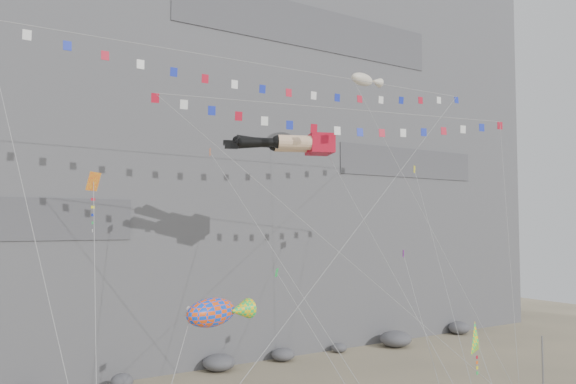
% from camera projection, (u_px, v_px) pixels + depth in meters
% --- Properties ---
extents(cliff, '(80.00, 28.00, 50.00)m').
position_uv_depth(cliff, '(159.00, 97.00, 58.71)').
color(cliff, slate).
rests_on(cliff, ground).
extents(talus_boulders, '(60.00, 3.00, 1.20)m').
position_uv_depth(talus_boulders, '(219.00, 363.00, 44.63)').
color(talus_boulders, '#58575C').
rests_on(talus_boulders, ground).
extents(anchor_pole_right, '(0.12, 0.12, 4.28)m').
position_uv_depth(anchor_pole_right, '(543.00, 369.00, 36.90)').
color(anchor_pole_right, gray).
rests_on(anchor_pole_right, ground).
extents(legs_kite, '(7.51, 18.59, 22.96)m').
position_uv_depth(legs_kite, '(291.00, 144.00, 37.68)').
color(legs_kite, '#B70B20').
rests_on(legs_kite, ground).
extents(flag_banner_upper, '(34.90, 12.29, 28.76)m').
position_uv_depth(flag_banner_upper, '(276.00, 67.00, 38.02)').
color(flag_banner_upper, '#B70B20').
rests_on(flag_banner_upper, ground).
extents(flag_banner_lower, '(24.56, 8.70, 22.03)m').
position_uv_depth(flag_banner_lower, '(349.00, 110.00, 36.84)').
color(flag_banner_lower, '#B70B20').
rests_on(flag_banner_lower, ground).
extents(harlequin_kite, '(2.29, 8.13, 15.44)m').
position_uv_depth(harlequin_kite, '(94.00, 182.00, 27.34)').
color(harlequin_kite, red).
rests_on(harlequin_kite, ground).
extents(fish_windsock, '(7.68, 6.28, 10.50)m').
position_uv_depth(fish_windsock, '(211.00, 313.00, 26.26)').
color(fish_windsock, '#FF4B0D').
rests_on(fish_windsock, ground).
extents(delta_kite, '(3.81, 5.59, 7.64)m').
position_uv_depth(delta_kite, '(477.00, 342.00, 30.18)').
color(delta_kite, yellow).
rests_on(delta_kite, ground).
extents(blimp_windsock, '(6.06, 12.05, 26.03)m').
position_uv_depth(blimp_windsock, '(362.00, 80.00, 45.07)').
color(blimp_windsock, beige).
rests_on(blimp_windsock, ground).
extents(small_kite_a, '(4.09, 15.78, 22.48)m').
position_uv_depth(small_kite_a, '(214.00, 159.00, 35.23)').
color(small_kite_a, '#FF5915').
rests_on(small_kite_a, ground).
extents(small_kite_b, '(5.36, 9.34, 13.85)m').
position_uv_depth(small_kite_b, '(404.00, 256.00, 36.97)').
color(small_kite_b, purple).
rests_on(small_kite_b, ground).
extents(small_kite_c, '(1.88, 9.83, 12.85)m').
position_uv_depth(small_kite_c, '(279.00, 276.00, 31.42)').
color(small_kite_c, green).
rests_on(small_kite_c, ground).
extents(small_kite_d, '(7.83, 12.78, 21.09)m').
position_uv_depth(small_kite_d, '(415.00, 173.00, 42.10)').
color(small_kite_d, yellow).
rests_on(small_kite_d, ground).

